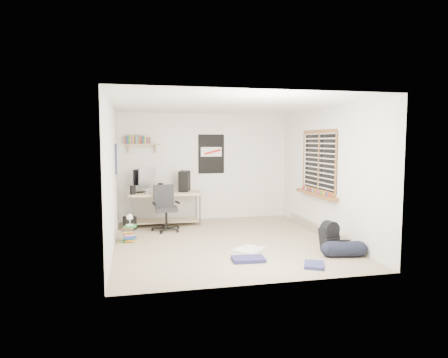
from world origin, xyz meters
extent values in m
cube|color=gray|center=(0.00, 0.00, -0.01)|extent=(4.00, 4.50, 0.01)
cube|color=white|center=(0.00, 0.00, 2.50)|extent=(4.00, 4.50, 0.01)
cube|color=silver|center=(0.00, 2.25, 1.25)|extent=(4.00, 0.01, 2.50)
cube|color=silver|center=(-2.00, 0.00, 1.25)|extent=(0.01, 4.50, 2.50)
cube|color=silver|center=(2.00, 0.00, 1.25)|extent=(0.01, 4.50, 2.50)
cube|color=tan|center=(-0.98, 1.73, 0.36)|extent=(1.58, 0.70, 0.72)
cube|color=#929397|center=(-1.50, 1.99, 0.92)|extent=(0.38, 0.14, 0.41)
cube|color=#949598|center=(-1.37, 1.66, 0.94)|extent=(0.40, 0.28, 0.44)
cube|color=black|center=(-0.53, 1.89, 0.95)|extent=(0.32, 0.48, 0.46)
cube|color=black|center=(-1.54, 1.83, 0.73)|extent=(0.40, 0.15, 0.02)
cube|color=black|center=(-1.67, 1.57, 0.82)|extent=(0.12, 0.12, 0.19)
cube|color=black|center=(-1.07, 1.90, 0.82)|extent=(0.12, 0.12, 0.20)
cube|color=#262528|center=(-1.01, 1.15, 0.49)|extent=(0.72, 0.72, 0.95)
cube|color=tan|center=(-1.45, 2.14, 1.78)|extent=(0.80, 0.22, 0.24)
cube|color=black|center=(0.15, 2.23, 1.55)|extent=(0.62, 0.03, 0.92)
cube|color=navy|center=(-1.99, 1.20, 1.50)|extent=(0.02, 0.42, 0.60)
cube|color=brown|center=(1.95, 0.30, 1.45)|extent=(0.10, 1.50, 1.26)
cube|color=#B7B2A8|center=(1.96, 0.30, 0.09)|extent=(0.08, 2.50, 0.18)
cube|color=black|center=(1.57, -0.98, 0.20)|extent=(0.34, 0.30, 0.40)
cylinder|color=black|center=(1.63, -1.37, 0.14)|extent=(0.30, 0.30, 0.50)
cube|color=silver|center=(0.24, -0.71, 0.02)|extent=(0.63, 0.62, 0.04)
cube|color=#242351|center=(0.07, -1.24, 0.03)|extent=(0.52, 0.35, 0.05)
cube|color=navy|center=(0.94, -1.72, 0.03)|extent=(0.42, 0.46, 0.05)
cube|color=brown|center=(-1.75, 0.36, 0.15)|extent=(0.47, 0.39, 0.31)
cube|color=silver|center=(-1.73, 0.34, 0.38)|extent=(0.18, 0.24, 0.21)
cube|color=black|center=(-1.75, 1.46, 0.14)|extent=(0.29, 0.29, 0.26)
camera|label=1|loc=(-1.62, -7.05, 1.85)|focal=32.00mm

